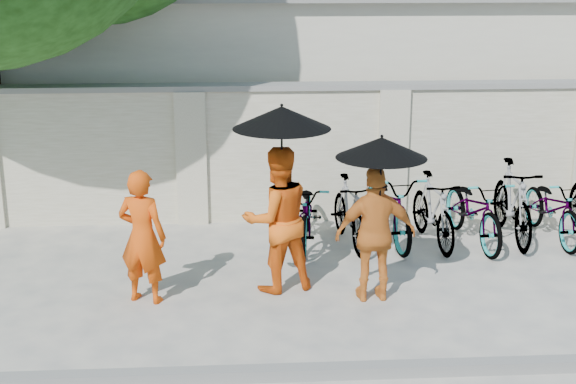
{
  "coord_description": "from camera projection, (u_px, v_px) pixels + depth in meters",
  "views": [
    {
      "loc": [
        -0.31,
        -8.5,
        3.82
      ],
      "look_at": [
        0.29,
        0.87,
        1.1
      ],
      "focal_mm": 50.0,
      "sensor_mm": 36.0,
      "label": 1
    }
  ],
  "objects": [
    {
      "name": "parasol_center",
      "position": [
        282.0,
        118.0,
        9.04
      ],
      "size": [
        1.13,
        1.13,
        1.25
      ],
      "color": "black",
      "rests_on": "ground"
    },
    {
      "name": "monk_right",
      "position": [
        376.0,
        234.0,
        9.19
      ],
      "size": [
        0.95,
        0.43,
        1.59
      ],
      "primitive_type": "imported",
      "rotation": [
        0.0,
        0.0,
        3.19
      ],
      "color": "orange",
      "rests_on": "ground"
    },
    {
      "name": "compound_wall",
      "position": [
        325.0,
        155.0,
        12.08
      ],
      "size": [
        20.0,
        0.3,
        2.0
      ],
      "primitive_type": "cube",
      "color": "beige",
      "rests_on": "ground"
    },
    {
      "name": "bike_3",
      "position": [
        433.0,
        210.0,
        11.07
      ],
      "size": [
        0.64,
        1.68,
        0.99
      ],
      "primitive_type": "imported",
      "rotation": [
        0.0,
        0.0,
        0.11
      ],
      "color": "#9D9DA2",
      "rests_on": "ground"
    },
    {
      "name": "bike_6",
      "position": [
        553.0,
        208.0,
        11.29
      ],
      "size": [
        0.73,
        1.81,
        0.93
      ],
      "primitive_type": "imported",
      "rotation": [
        0.0,
        0.0,
        0.07
      ],
      "color": "#9D9DA2",
      "rests_on": "ground"
    },
    {
      "name": "building_behind",
      "position": [
        355.0,
        79.0,
        15.62
      ],
      "size": [
        14.0,
        6.0,
        3.2
      ],
      "primitive_type": "cube",
      "color": "beige",
      "rests_on": "ground"
    },
    {
      "name": "ground",
      "position": [
        268.0,
        305.0,
        9.23
      ],
      "size": [
        80.0,
        80.0,
        0.0
      ],
      "primitive_type": "plane",
      "color": "beige"
    },
    {
      "name": "bike_2",
      "position": [
        389.0,
        206.0,
        11.22
      ],
      "size": [
        0.92,
        2.02,
        1.03
      ],
      "primitive_type": "imported",
      "rotation": [
        0.0,
        0.0,
        0.13
      ],
      "color": "#9D9DA2",
      "rests_on": "ground"
    },
    {
      "name": "kerb",
      "position": [
        275.0,
        373.0,
        7.58
      ],
      "size": [
        40.0,
        0.16,
        0.12
      ],
      "primitive_type": "cube",
      "color": "slate",
      "rests_on": "ground"
    },
    {
      "name": "bike_4",
      "position": [
        474.0,
        210.0,
        11.13
      ],
      "size": [
        0.88,
        1.93,
        0.98
      ],
      "primitive_type": "imported",
      "rotation": [
        0.0,
        0.0,
        0.13
      ],
      "color": "#9D9DA2",
      "rests_on": "ground"
    },
    {
      "name": "bike_1",
      "position": [
        349.0,
        212.0,
        11.04
      ],
      "size": [
        0.66,
        1.64,
        0.96
      ],
      "primitive_type": "imported",
      "rotation": [
        0.0,
        0.0,
        0.13
      ],
      "color": "#9D9DA2",
      "rests_on": "ground"
    },
    {
      "name": "monk_center",
      "position": [
        277.0,
        219.0,
        9.45
      ],
      "size": [
        1.02,
        0.9,
        1.76
      ],
      "primitive_type": "imported",
      "rotation": [
        0.0,
        0.0,
        3.46
      ],
      "color": "#E95C11",
      "rests_on": "ground"
    },
    {
      "name": "monk_left",
      "position": [
        142.0,
        237.0,
        9.14
      ],
      "size": [
        0.67,
        0.55,
        1.58
      ],
      "primitive_type": "imported",
      "rotation": [
        0.0,
        0.0,
        2.79
      ],
      "color": "#DB4609",
      "rests_on": "ground"
    },
    {
      "name": "parasol_right",
      "position": [
        381.0,
        148.0,
        8.82
      ],
      "size": [
        1.02,
        1.02,
        1.05
      ],
      "color": "black",
      "rests_on": "ground"
    },
    {
      "name": "bike_5",
      "position": [
        512.0,
        202.0,
        11.26
      ],
      "size": [
        0.61,
        1.87,
        1.11
      ],
      "primitive_type": "imported",
      "rotation": [
        0.0,
        0.0,
        -0.05
      ],
      "color": "#9D9DA2",
      "rests_on": "ground"
    },
    {
      "name": "bike_0",
      "position": [
        307.0,
        213.0,
        11.08
      ],
      "size": [
        0.83,
        1.82,
        0.92
      ],
      "primitive_type": "imported",
      "rotation": [
        0.0,
        0.0,
        -0.12
      ],
      "color": "#9D9DA2",
      "rests_on": "ground"
    }
  ]
}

